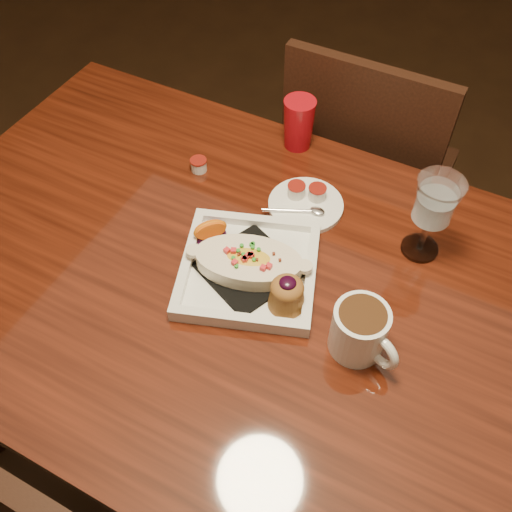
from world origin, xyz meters
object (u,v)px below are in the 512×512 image
at_px(saucer, 305,202).
at_px(chair_far, 364,176).
at_px(red_tumbler, 299,124).
at_px(plate, 252,268).
at_px(goblet, 435,205).
at_px(table, 263,316).
at_px(coffee_mug, 361,330).

bearing_deg(saucer, chair_far, 87.30).
xyz_separation_m(chair_far, red_tumbler, (-0.12, -0.23, 0.30)).
xyz_separation_m(plate, red_tumbler, (-0.08, 0.39, 0.03)).
distance_m(plate, red_tumbler, 0.40).
bearing_deg(saucer, plate, -93.24).
distance_m(plate, saucer, 0.22).
xyz_separation_m(goblet, saucer, (-0.25, 0.00, -0.12)).
xyz_separation_m(table, red_tumbler, (-0.12, 0.40, 0.16)).
relative_size(coffee_mug, goblet, 0.71).
xyz_separation_m(coffee_mug, saucer, (-0.22, 0.26, -0.04)).
bearing_deg(red_tumbler, chair_far, 63.24).
bearing_deg(chair_far, plate, 87.11).
distance_m(chair_far, plate, 0.67).
bearing_deg(plate, saucer, 67.46).
xyz_separation_m(saucer, red_tumbler, (-0.10, 0.17, 0.05)).
bearing_deg(coffee_mug, table, -166.94).
xyz_separation_m(plate, goblet, (0.26, 0.21, 0.10)).
xyz_separation_m(plate, coffee_mug, (0.23, -0.05, 0.03)).
relative_size(chair_far, goblet, 5.08).
bearing_deg(plate, red_tumbler, 83.09).
bearing_deg(red_tumbler, plate, -77.62).
bearing_deg(coffee_mug, saucer, 152.81).
bearing_deg(table, chair_far, 90.00).
relative_size(plate, saucer, 2.04).
relative_size(coffee_mug, red_tumbler, 1.08).
relative_size(chair_far, saucer, 5.90).
distance_m(table, coffee_mug, 0.25).
height_order(coffee_mug, saucer, coffee_mug).
height_order(chair_far, goblet, goblet).
distance_m(chair_far, goblet, 0.59).
height_order(coffee_mug, goblet, goblet).
relative_size(table, chair_far, 1.61).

